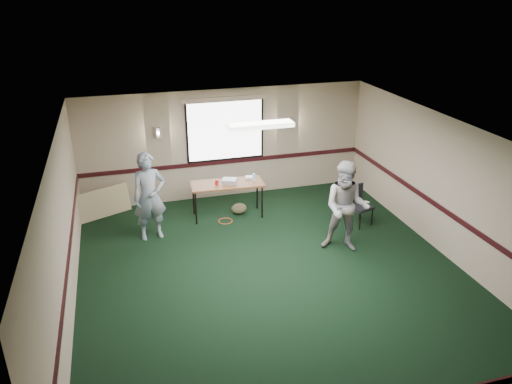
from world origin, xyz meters
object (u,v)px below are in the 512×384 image
object	(u,v)px
folding_table	(227,186)
person_left	(149,197)
projector	(229,181)
conference_chair	(358,202)
person_right	(346,207)

from	to	relation	value
folding_table	person_left	xyz separation A→B (m)	(-1.77, -0.55, 0.18)
folding_table	projector	xyz separation A→B (m)	(0.05, -0.02, 0.11)
folding_table	conference_chair	world-z (taller)	conference_chair
projector	person_right	distance (m)	2.82
person_left	person_right	size ratio (longest dim) A/B	1.00
folding_table	person_right	xyz separation A→B (m)	(1.91, -2.14, 0.18)
conference_chair	person_right	size ratio (longest dim) A/B	0.47
projector	conference_chair	xyz separation A→B (m)	(2.66, -1.13, -0.35)
projector	conference_chair	size ratio (longest dim) A/B	0.35
folding_table	conference_chair	size ratio (longest dim) A/B	1.89
person_left	person_right	distance (m)	4.00
projector	person_left	size ratio (longest dim) A/B	0.16
conference_chair	person_left	distance (m)	4.53
conference_chair	person_right	distance (m)	1.33
folding_table	conference_chair	distance (m)	2.95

